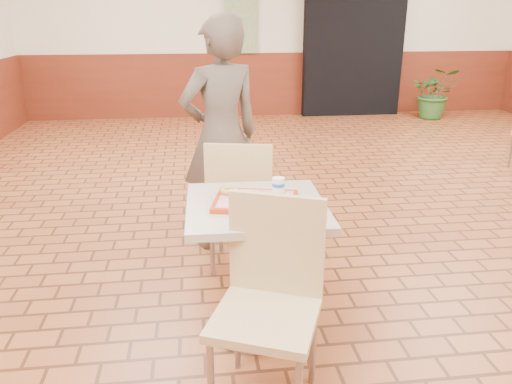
{
  "coord_description": "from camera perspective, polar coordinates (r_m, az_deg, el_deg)",
  "views": [
    {
      "loc": [
        -1.38,
        -3.16,
        1.6
      ],
      "look_at": [
        -1.09,
        -0.9,
        0.77
      ],
      "focal_mm": 35.0,
      "sensor_mm": 36.0,
      "label": 1
    }
  ],
  "objects": [
    {
      "name": "ring_donut",
      "position": [
        2.52,
        -3.1,
        0.2
      ],
      "size": [
        0.13,
        0.13,
        0.03
      ],
      "primitive_type": "torus",
      "rotation": [
        0.0,
        0.0,
        -0.43
      ],
      "color": "#BE9845",
      "rests_on": "serving_tray"
    },
    {
      "name": "potted_plant",
      "position": [
        8.55,
        19.79,
        10.6
      ],
      "size": [
        0.9,
        0.85,
        0.8
      ],
      "primitive_type": "imported",
      "rotation": [
        0.0,
        0.0,
        -0.38
      ],
      "color": "#316629",
      "rests_on": "ground"
    },
    {
      "name": "main_table",
      "position": [
        2.54,
        0.0,
        -6.23
      ],
      "size": [
        0.68,
        0.68,
        0.71
      ],
      "rotation": [
        0.0,
        0.0,
        -0.02
      ],
      "color": "#B7AC93",
      "rests_on": "ground"
    },
    {
      "name": "paper_cup",
      "position": [
        2.51,
        2.56,
        0.79
      ],
      "size": [
        0.06,
        0.06,
        0.08
      ],
      "rotation": [
        0.0,
        0.0,
        0.13
      ],
      "color": "white",
      "rests_on": "serving_tray"
    },
    {
      "name": "customer",
      "position": [
        3.45,
        -4.03,
        6.38
      ],
      "size": [
        0.68,
        0.57,
        1.6
      ],
      "primitive_type": "imported",
      "rotation": [
        0.0,
        0.0,
        3.52
      ],
      "color": "brown",
      "rests_on": "ground"
    },
    {
      "name": "room_shell",
      "position": [
        3.45,
        17.21,
        17.34
      ],
      "size": [
        8.01,
        10.01,
        3.01
      ],
      "color": "brown",
      "rests_on": "ground"
    },
    {
      "name": "long_john_donut",
      "position": [
        2.37,
        1.56,
        -0.87
      ],
      "size": [
        0.16,
        0.1,
        0.05
      ],
      "rotation": [
        0.0,
        0.0,
        -0.16
      ],
      "color": "#C86D3A",
      "rests_on": "serving_tray"
    },
    {
      "name": "chair_main_back",
      "position": [
        3.14,
        -1.75,
        -0.88
      ],
      "size": [
        0.48,
        0.48,
        0.88
      ],
      "rotation": [
        0.0,
        0.0,
        2.93
      ],
      "color": "#E1CA87",
      "rests_on": "ground"
    },
    {
      "name": "promo_poster",
      "position": [
        8.14,
        -1.76,
        19.78
      ],
      "size": [
        0.5,
        0.03,
        1.2
      ],
      "primitive_type": "cube",
      "color": "gray",
      "rests_on": "wainscot_band"
    },
    {
      "name": "serving_tray",
      "position": [
        2.44,
        0.0,
        -1.05
      ],
      "size": [
        0.41,
        0.32,
        0.03
      ],
      "rotation": [
        0.0,
        0.0,
        -0.22
      ],
      "color": "#B42E0D",
      "rests_on": "main_table"
    },
    {
      "name": "corridor_doorway",
      "position": [
        8.46,
        11.05,
        16.06
      ],
      "size": [
        1.6,
        0.22,
        2.2
      ],
      "primitive_type": "cube",
      "color": "black",
      "rests_on": "ground"
    },
    {
      "name": "wainscot_band",
      "position": [
        3.62,
        15.63,
        1.39
      ],
      "size": [
        8.0,
        10.0,
        1.0
      ],
      "color": "maroon",
      "rests_on": "ground"
    },
    {
      "name": "chair_main_front",
      "position": [
        2.12,
        1.58,
        -11.4
      ],
      "size": [
        0.54,
        0.54,
        0.89
      ],
      "rotation": [
        0.0,
        0.0,
        -0.39
      ],
      "color": "tan",
      "rests_on": "ground"
    }
  ]
}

